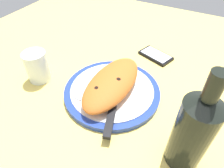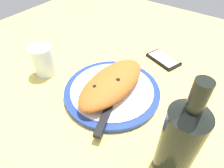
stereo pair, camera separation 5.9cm
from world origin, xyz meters
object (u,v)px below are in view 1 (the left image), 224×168
fork (89,85)px  wine_bottle (193,132)px  calzone (113,82)px  plate (112,91)px  water_glass (38,68)px  smartphone (156,55)px  knife (112,111)px

fork → wine_bottle: bearing=74.0°
calzone → wine_bottle: bearing=64.7°
plate → wine_bottle: (10.93, 24.08, 9.63)cm
fork → wine_bottle: size_ratio=0.65×
calzone → wine_bottle: size_ratio=1.02×
plate → water_glass: (5.17, -24.48, 3.55)cm
fork → water_glass: bearing=-79.6°
fork → smartphone: 29.94cm
wine_bottle → knife: bearing=-98.5°
fork → knife: bearing=62.4°
calzone → smartphone: 25.67cm
smartphone → wine_bottle: (36.14, 18.73, 9.97)cm
calzone → fork: bearing=-72.0°
calzone → smartphone: size_ratio=1.94×
smartphone → water_glass: 42.76cm
water_glass → calzone: bearing=102.7°
calzone → water_glass: bearing=-77.3°
knife → water_glass: bearing=-95.6°
knife → smartphone: size_ratio=1.78×
knife → wine_bottle: size_ratio=0.94×
smartphone → plate: bearing=-12.0°
knife → water_glass: (-2.81, -28.86, 2.09)cm
wine_bottle → water_glass: bearing=-96.8°
calzone → water_glass: 25.28cm
wine_bottle → calzone: bearing=-115.3°
calzone → knife: 9.56cm
plate → calzone: calzone is taller
calzone → wine_bottle: wine_bottle is taller
wine_bottle → fork: bearing=-106.0°
calzone → knife: size_ratio=1.09×
plate → wine_bottle: 28.14cm
fork → plate: bearing=105.7°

